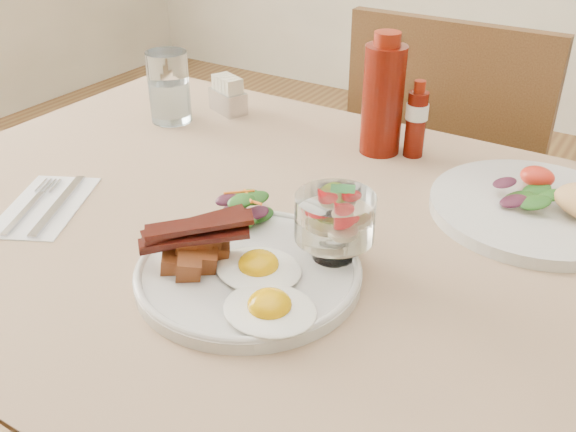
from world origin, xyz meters
name	(u,v)px	position (x,y,z in m)	size (l,w,h in m)	color
table	(304,283)	(0.00, 0.00, 0.66)	(1.33, 0.88, 0.75)	brown
chair_far	(449,188)	(0.00, 0.66, 0.52)	(0.42, 0.42, 0.93)	brown
main_plate	(249,273)	(0.00, -0.13, 0.76)	(0.28, 0.28, 0.02)	silver
fried_eggs	(264,286)	(0.04, -0.16, 0.78)	(0.18, 0.17, 0.03)	white
bacon_potato_pile	(196,245)	(-0.06, -0.16, 0.80)	(0.12, 0.12, 0.06)	brown
side_salad	(244,210)	(-0.07, -0.05, 0.79)	(0.08, 0.08, 0.04)	#184A13
fruit_cup	(335,218)	(0.07, -0.05, 0.82)	(0.10, 0.10, 0.10)	white
second_plate	(552,207)	(0.28, 0.22, 0.77)	(0.32, 0.30, 0.07)	silver
ketchup_bottle	(383,98)	(-0.03, 0.30, 0.85)	(0.09, 0.09, 0.21)	#540D04
hot_sauce_bottle	(416,120)	(0.03, 0.32, 0.82)	(0.04, 0.04, 0.13)	#540D04
sugar_caddy	(228,97)	(-0.36, 0.31, 0.78)	(0.09, 0.07, 0.07)	#BABABF
water_glass	(169,91)	(-0.43, 0.22, 0.81)	(0.08, 0.08, 0.13)	white
napkin_cutlery	(46,206)	(-0.36, -0.14, 0.75)	(0.18, 0.22, 0.01)	white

